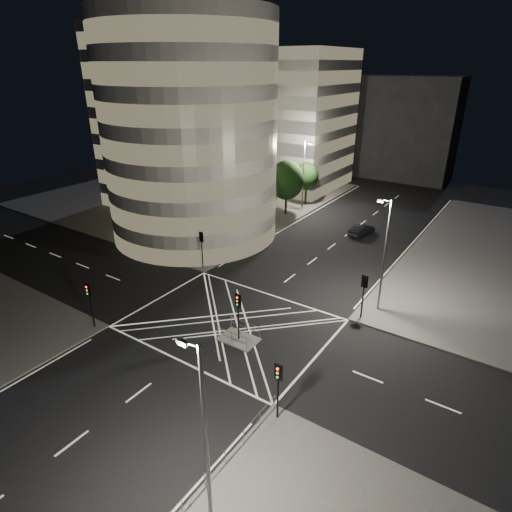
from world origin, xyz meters
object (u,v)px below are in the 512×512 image
Objects in this scene: sedan at (362,230)px; traffic_signal_fl at (202,243)px; traffic_signal_nr at (278,381)px; street_lamp_right_far at (384,253)px; street_lamp_left_far at (304,174)px; street_lamp_right_near at (204,433)px; street_lamp_left_near at (227,205)px; traffic_signal_fr at (364,289)px; traffic_signal_nl at (90,297)px; central_island at (239,339)px; traffic_signal_island at (238,308)px.

traffic_signal_fl is at bearing 73.33° from sedan.
traffic_signal_nr is 16.03m from street_lamp_right_far.
sedan is at bearing -22.20° from street_lamp_left_far.
street_lamp_left_far and street_lamp_right_near have the same top height.
street_lamp_right_near is at bearing -54.03° from street_lamp_left_near.
traffic_signal_nr is 0.98× the size of sedan.
street_lamp_right_near is at bearing -88.25° from traffic_signal_fr.
traffic_signal_nr is (17.60, 0.00, 0.00)m from traffic_signal_nl.
central_island is 0.75× the size of traffic_signal_fr.
street_lamp_left_near is (-11.44, 13.50, 2.63)m from traffic_signal_island.
traffic_signal_nr is (0.00, -13.60, 0.00)m from traffic_signal_fr.
street_lamp_right_near is (7.44, -12.50, 5.47)m from central_island.
street_lamp_right_far reaches higher than traffic_signal_island.
street_lamp_right_near is (18.87, -44.00, 0.00)m from street_lamp_left_far.
street_lamp_right_near reaches higher than central_island.
traffic_signal_nl is (-10.80, -5.30, 2.84)m from central_island.
traffic_signal_fl is 27.79m from street_lamp_right_near.
traffic_signal_nr is 8.62m from traffic_signal_island.
street_lamp_left_far is at bearing 91.57° from traffic_signal_fl.
street_lamp_left_near is (-11.44, 13.50, 5.47)m from central_island.
traffic_signal_island reaches higher than central_island.
street_lamp_right_near is at bearing -59.25° from central_island.
street_lamp_right_near is (7.44, -12.50, 2.63)m from traffic_signal_island.
street_lamp_left_near is 32.13m from street_lamp_right_near.
central_island is 0.75× the size of traffic_signal_nl.
street_lamp_right_far reaches higher than traffic_signal_fr.
street_lamp_right_near is at bearing 113.48° from sedan.
street_lamp_left_far reaches higher than traffic_signal_nr.
central_island is 0.30× the size of street_lamp_left_near.
traffic_signal_fr is (17.60, 0.00, 0.00)m from traffic_signal_fl.
sedan is (10.30, 18.74, -2.24)m from traffic_signal_fl.
traffic_signal_island reaches higher than sedan.
central_island is at bearing 142.07° from traffic_signal_nr.
traffic_signal_island is at bearing 120.75° from street_lamp_right_near.
traffic_signal_island is 0.40× the size of street_lamp_right_near.
traffic_signal_fr is at bearing 50.67° from central_island.
traffic_signal_island is (-6.80, 5.30, 0.00)m from traffic_signal_nr.
street_lamp_right_far is (18.87, -3.00, 0.00)m from street_lamp_left_near.
street_lamp_right_far is (0.64, 15.80, 2.63)m from traffic_signal_nr.
street_lamp_right_far reaches higher than sedan.
traffic_signal_nr is 41.15m from street_lamp_left_far.
traffic_signal_fr is 20.97m from street_lamp_right_near.
street_lamp_left_far is 1.00× the size of street_lamp_right_far.
traffic_signal_fr is 0.40× the size of street_lamp_left_far.
street_lamp_right_far is (18.87, -21.00, 0.00)m from street_lamp_left_far.
traffic_signal_fl is 21.50m from sedan.
street_lamp_left_far is at bearing 113.21° from street_lamp_right_near.
sedan is (-0.50, 27.04, -2.24)m from traffic_signal_island.
street_lamp_left_near and street_lamp_left_far have the same top height.
traffic_signal_island is 33.61m from street_lamp_left_far.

